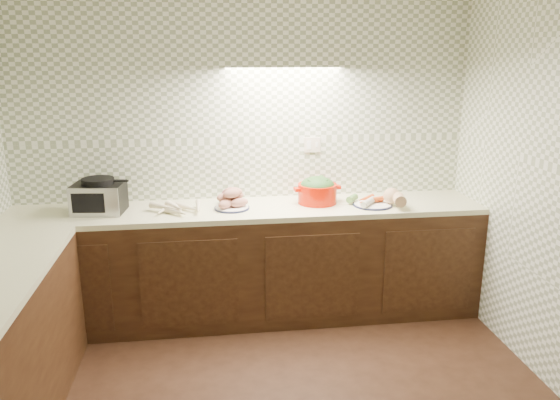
{
  "coord_description": "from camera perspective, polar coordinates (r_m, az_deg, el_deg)",
  "views": [
    {
      "loc": [
        -0.29,
        -2.48,
        2.07
      ],
      "look_at": [
        0.21,
        1.25,
        1.02
      ],
      "focal_mm": 35.0,
      "sensor_mm": 36.0,
      "label": 1
    }
  ],
  "objects": [
    {
      "name": "onion_bowl",
      "position": [
        4.25,
        -5.37,
        0.18
      ],
      "size": [
        0.15,
        0.15,
        0.12
      ],
      "color": "black",
      "rests_on": "counter"
    },
    {
      "name": "toaster_oven",
      "position": [
        4.22,
        -18.41,
        0.35
      ],
      "size": [
        0.39,
        0.32,
        0.26
      ],
      "rotation": [
        0.0,
        0.0,
        -0.12
      ],
      "color": "black",
      "rests_on": "counter"
    },
    {
      "name": "parsnip_pile",
      "position": [
        4.16,
        -9.95,
        -0.52
      ],
      "size": [
        0.33,
        0.32,
        0.08
      ],
      "color": "beige",
      "rests_on": "counter"
    },
    {
      "name": "sweet_potato_plate",
      "position": [
        4.12,
        -5.09,
        -0.04
      ],
      "size": [
        0.27,
        0.27,
        0.16
      ],
      "rotation": [
        0.0,
        0.0,
        0.31
      ],
      "color": "#161A3B",
      "rests_on": "counter"
    },
    {
      "name": "dutch_oven",
      "position": [
        4.26,
        3.92,
        1.03
      ],
      "size": [
        0.38,
        0.34,
        0.21
      ],
      "rotation": [
        0.0,
        0.0,
        0.12
      ],
      "color": "red",
      "rests_on": "counter"
    },
    {
      "name": "veg_plate",
      "position": [
        4.26,
        10.53,
        0.1
      ],
      "size": [
        0.45,
        0.33,
        0.14
      ],
      "rotation": [
        0.0,
        0.0,
        -0.32
      ],
      "color": "#161A3B",
      "rests_on": "counter"
    },
    {
      "name": "counter",
      "position": [
        3.57,
        -13.43,
        -11.83
      ],
      "size": [
        3.6,
        3.6,
        0.9
      ],
      "color": "black",
      "rests_on": "ground"
    },
    {
      "name": "room",
      "position": [
        2.53,
        -1.02,
        5.55
      ],
      "size": [
        3.6,
        3.6,
        2.6
      ],
      "color": "black",
      "rests_on": "ground"
    }
  ]
}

